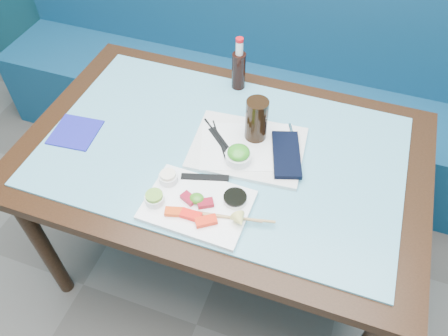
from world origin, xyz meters
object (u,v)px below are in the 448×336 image
(booth_bench, at_px, (275,90))
(dining_table, at_px, (222,166))
(seaweed_bowl, at_px, (238,157))
(cola_glass, at_px, (256,120))
(serving_tray, at_px, (248,148))
(sashimi_plate, at_px, (197,205))
(cola_bottle_body, at_px, (239,71))
(blue_napkin, at_px, (75,132))

(booth_bench, distance_m, dining_table, 0.89)
(seaweed_bowl, distance_m, cola_glass, 0.15)
(booth_bench, bearing_deg, serving_tray, -84.16)
(sashimi_plate, height_order, seaweed_bowl, seaweed_bowl)
(booth_bench, xyz_separation_m, cola_glass, (0.09, -0.76, 0.48))
(dining_table, distance_m, sashimi_plate, 0.28)
(dining_table, bearing_deg, serving_tray, 19.28)
(serving_tray, bearing_deg, booth_bench, 91.08)
(serving_tray, relative_size, cola_bottle_body, 2.52)
(dining_table, height_order, cola_bottle_body, cola_bottle_body)
(cola_bottle_body, bearing_deg, dining_table, -80.94)
(cola_bottle_body, bearing_deg, booth_bench, 83.69)
(booth_bench, distance_m, blue_napkin, 1.14)
(cola_bottle_body, bearing_deg, sashimi_plate, -83.82)
(booth_bench, bearing_deg, cola_bottle_body, -96.31)
(sashimi_plate, height_order, cola_bottle_body, cola_bottle_body)
(booth_bench, xyz_separation_m, dining_table, (0.00, -0.84, 0.29))
(dining_table, relative_size, sashimi_plate, 4.41)
(serving_tray, relative_size, seaweed_bowl, 4.38)
(cola_glass, relative_size, blue_napkin, 1.01)
(serving_tray, distance_m, cola_glass, 0.10)
(sashimi_plate, xyz_separation_m, blue_napkin, (-0.53, 0.16, -0.01))
(booth_bench, distance_m, serving_tray, 0.90)
(seaweed_bowl, bearing_deg, blue_napkin, -174.94)
(blue_napkin, bearing_deg, serving_tray, 11.91)
(dining_table, distance_m, cola_glass, 0.22)
(dining_table, distance_m, serving_tray, 0.13)
(seaweed_bowl, bearing_deg, booth_bench, 94.71)
(dining_table, bearing_deg, cola_bottle_body, 99.06)
(sashimi_plate, relative_size, seaweed_bowl, 3.66)
(booth_bench, relative_size, blue_napkin, 19.24)
(sashimi_plate, xyz_separation_m, cola_bottle_body, (-0.06, 0.60, 0.07))
(seaweed_bowl, relative_size, cola_bottle_body, 0.58)
(seaweed_bowl, relative_size, blue_napkin, 0.56)
(seaweed_bowl, relative_size, cola_glass, 0.55)
(cola_glass, bearing_deg, serving_tray, -100.30)
(sashimi_plate, bearing_deg, cola_bottle_body, 97.70)
(cola_bottle_body, bearing_deg, blue_napkin, -136.57)
(sashimi_plate, bearing_deg, blue_napkin, 164.99)
(seaweed_bowl, xyz_separation_m, cola_bottle_body, (-0.13, 0.39, 0.04))
(serving_tray, bearing_deg, seaweed_bowl, -102.36)
(dining_table, distance_m, cola_bottle_body, 0.39)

